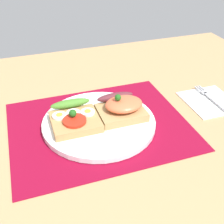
{
  "coord_description": "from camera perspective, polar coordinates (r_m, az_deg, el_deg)",
  "views": [
    {
      "loc": [
        -13.72,
        -49.09,
        38.0
      ],
      "look_at": [
        3.0,
        0.0,
        2.98
      ],
      "focal_mm": 46.35,
      "sensor_mm": 36.0,
      "label": 1
    }
  ],
  "objects": [
    {
      "name": "sandwich_egg_tomato",
      "position": [
        0.62,
        -7.4,
        -1.24
      ],
      "size": [
        9.95,
        10.56,
        3.83
      ],
      "color": "#B0854F",
      "rests_on": "plate"
    },
    {
      "name": "sandwich_salmon",
      "position": [
        0.63,
        2.02,
        0.79
      ],
      "size": [
        10.06,
        9.57,
        5.61
      ],
      "color": "tan",
      "rests_on": "plate"
    },
    {
      "name": "fork",
      "position": [
        0.76,
        19.04,
        2.56
      ],
      "size": [
        1.62,
        14.04,
        0.32
      ],
      "color": "#B7B7BC",
      "rests_on": "napkin"
    },
    {
      "name": "plate",
      "position": [
        0.63,
        -2.58,
        -2.07
      ],
      "size": [
        24.52,
        24.52,
        1.18
      ],
      "primitive_type": "cylinder",
      "color": "white",
      "rests_on": "placemat"
    },
    {
      "name": "ground_plane",
      "position": [
        0.65,
        -2.53,
        -3.86
      ],
      "size": [
        120.0,
        90.0,
        3.2
      ],
      "primitive_type": "cube",
      "color": "tan"
    },
    {
      "name": "placemat",
      "position": [
        0.63,
        -2.57,
        -2.61
      ],
      "size": [
        38.21,
        30.76,
        0.3
      ],
      "primitive_type": "cube",
      "color": "maroon",
      "rests_on": "ground_plane"
    },
    {
      "name": "napkin",
      "position": [
        0.76,
        18.74,
        2.11
      ],
      "size": [
        11.94,
        12.64,
        0.6
      ],
      "primitive_type": "cube",
      "color": "white",
      "rests_on": "ground_plane"
    }
  ]
}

